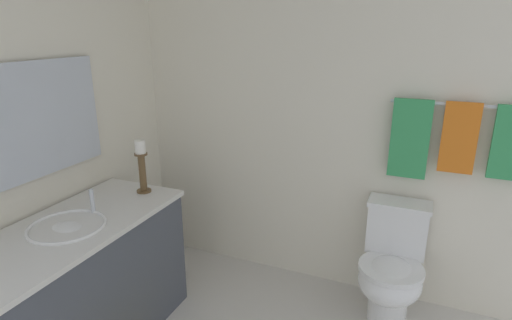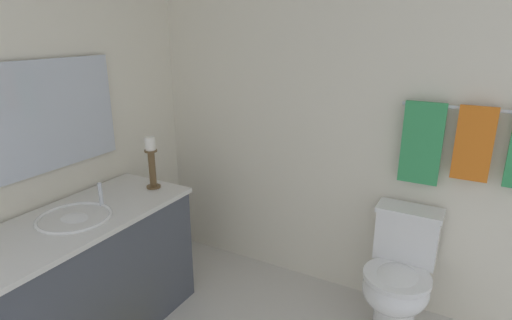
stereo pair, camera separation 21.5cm
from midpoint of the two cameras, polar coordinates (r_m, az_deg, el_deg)
The scene contains 10 objects.
wall_back at distance 2.78m, azimuth 13.14°, elevation 5.70°, with size 2.72×0.04×2.45m, color silver.
wall_left at distance 2.64m, azimuth -24.50°, elevation 3.94°, with size 0.04×2.20×2.45m, color silver.
vanity_cabinet at distance 2.63m, azimuth -20.49°, elevation -15.38°, with size 0.58×1.34×0.79m.
sink_basin at distance 2.45m, azimuth -21.39°, elevation -8.32°, with size 0.40×0.40×0.24m.
mirror at distance 2.50m, azimuth -27.01°, elevation 4.86°, with size 0.02×1.15×0.63m, color silver.
candle_holder_tall at distance 2.68m, azimuth -12.03°, elevation -0.19°, with size 0.09×0.09×0.34m.
toilet at distance 2.74m, azimuth 21.33°, elevation -14.76°, with size 0.39×0.54×0.75m.
towel_bar at distance 2.59m, azimuth 30.64°, elevation 6.02°, with size 0.02×0.02×0.80m, color silver.
towel_near_vanity at distance 2.63m, azimuth 24.11°, elevation 2.06°, with size 0.22×0.03×0.49m, color #389E59.
towel_center at distance 2.61m, azimuth 29.99°, elevation 1.90°, with size 0.19×0.03×0.42m, color orange.
Camera 2 is at (0.83, -1.47, 1.79)m, focal length 28.97 mm.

